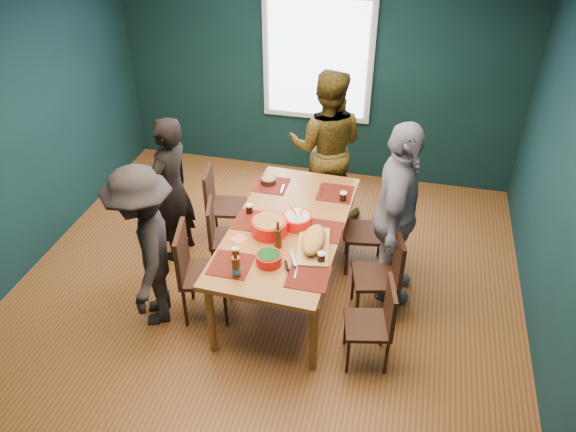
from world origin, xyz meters
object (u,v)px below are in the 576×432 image
(dining_table, at_px, (288,232))
(person_far_left, at_px, (171,190))
(person_right, at_px, (396,215))
(bowl_herbs, at_px, (269,258))
(chair_left_far, at_px, (219,200))
(cutting_board, at_px, (313,241))
(chair_left_near, at_px, (195,267))
(person_near_left, at_px, (146,248))
(chair_right_mid, at_px, (386,269))
(chair_left_mid, at_px, (221,233))
(person_back, at_px, (326,147))
(chair_right_far, at_px, (374,226))
(chair_right_near, at_px, (378,318))
(bowl_dumpling, at_px, (297,220))
(bowl_salad, at_px, (269,226))

(dining_table, distance_m, person_far_left, 1.33)
(person_right, height_order, bowl_herbs, person_right)
(dining_table, distance_m, chair_left_far, 1.15)
(person_right, bearing_deg, cutting_board, 124.76)
(chair_left_near, height_order, person_far_left, person_far_left)
(person_near_left, bearing_deg, chair_right_mid, 83.22)
(chair_left_mid, bearing_deg, person_back, 41.32)
(dining_table, distance_m, chair_right_far, 0.96)
(chair_right_near, distance_m, bowl_dumpling, 1.19)
(chair_left_near, relative_size, cutting_board, 1.38)
(dining_table, bearing_deg, bowl_dumpling, 21.26)
(chair_right_mid, bearing_deg, cutting_board, 179.47)
(chair_right_near, xyz_separation_m, bowl_salad, (-1.08, 0.57, 0.36))
(dining_table, xyz_separation_m, person_back, (0.11, 1.39, 0.20))
(person_near_left, bearing_deg, bowl_dumpling, 97.98)
(person_back, relative_size, person_near_left, 1.12)
(chair_right_far, xyz_separation_m, bowl_dumpling, (-0.69, -0.52, 0.32))
(chair_left_near, distance_m, chair_right_near, 1.69)
(chair_left_far, xyz_separation_m, cutting_board, (1.23, -0.92, 0.34))
(person_back, bearing_deg, bowl_herbs, 83.04)
(chair_right_mid, xyz_separation_m, person_near_left, (-2.07, -0.54, 0.28))
(chair_left_mid, height_order, person_near_left, person_near_left)
(chair_right_far, height_order, cutting_board, cutting_board)
(chair_left_mid, height_order, cutting_board, cutting_board)
(chair_left_near, height_order, chair_right_mid, chair_left_near)
(person_near_left, relative_size, bowl_salad, 4.77)
(bowl_herbs, bearing_deg, chair_left_mid, 135.39)
(person_far_left, distance_m, person_right, 2.27)
(chair_left_far, bearing_deg, person_near_left, -107.62)
(chair_right_mid, bearing_deg, dining_table, 159.36)
(person_far_left, xyz_separation_m, bowl_herbs, (1.26, -0.85, 0.03))
(person_right, relative_size, cutting_board, 2.64)
(person_right, bearing_deg, person_far_left, 88.05)
(chair_right_near, xyz_separation_m, person_back, (-0.83, 2.10, 0.41))
(bowl_dumpling, height_order, bowl_herbs, bowl_dumpling)
(bowl_salad, xyz_separation_m, bowl_dumpling, (0.22, 0.17, -0.01))
(chair_left_mid, bearing_deg, bowl_dumpling, -22.06)
(person_right, distance_m, cutting_board, 0.82)
(chair_left_mid, distance_m, chair_right_near, 1.87)
(person_near_left, height_order, bowl_herbs, person_near_left)
(chair_left_near, height_order, person_right, person_right)
(chair_right_mid, relative_size, person_right, 0.49)
(chair_left_far, bearing_deg, bowl_salad, -54.16)
(chair_left_far, height_order, chair_right_far, chair_right_far)
(chair_right_near, relative_size, bowl_salad, 2.49)
(chair_right_near, distance_m, cutting_board, 0.86)
(bowl_herbs, bearing_deg, person_back, 85.99)
(person_back, bearing_deg, chair_right_near, 108.67)
(person_near_left, xyz_separation_m, cutting_board, (1.42, 0.39, 0.04))
(chair_left_mid, xyz_separation_m, person_near_left, (-0.40, -0.78, 0.32))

